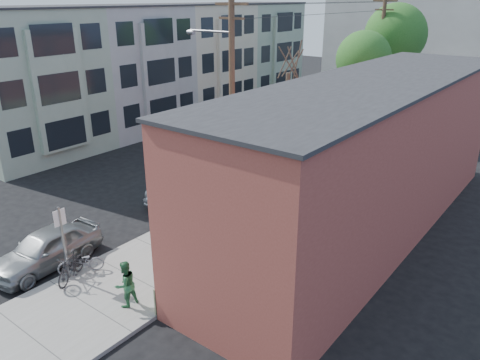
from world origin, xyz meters
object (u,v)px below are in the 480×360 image
Objects in this scene: parked_bike_a at (71,267)px; car_4 at (348,116)px; tree_bare at (286,125)px; tree_leafy_far at (395,35)px; patron_grey at (180,261)px; parked_bike_b at (81,263)px; patio_chair_a at (204,263)px; car_1 at (188,183)px; car_3 at (310,132)px; car_0 at (46,248)px; tree_leafy_mid at (363,59)px; patio_chair_b at (172,286)px; sign_post at (62,236)px; car_2 at (252,152)px; cyclist at (236,199)px; bus at (343,92)px; parking_meter_near at (191,198)px; utility_pole_near at (231,93)px; patron_green at (125,284)px; parking_meter_far at (274,159)px.

car_4 is (-1.78, 26.22, 0.17)m from parked_bike_a.
tree_bare is 0.63× the size of tree_leafy_far.
patron_grey is 3.82m from parked_bike_b.
car_1 is at bearing 150.09° from patio_chair_a.
patron_grey is at bearing -71.13° from car_3.
patio_chair_a is 0.54× the size of parked_bike_b.
parked_bike_a is 1.78m from car_0.
tree_leafy_mid is 23.53m from parked_bike_b.
patio_chair_b is (3.40, -27.52, -6.31)m from tree_leafy_far.
sign_post reaches higher than car_2.
tree_leafy_far is 5.73× the size of cyclist.
tree_leafy_far is 2.08× the size of car_0.
tree_bare is at bearing -70.90° from bus.
patio_chair_a is (3.30, -10.58, -2.42)m from tree_bare.
car_3 is (-2.12, -8.63, -6.11)m from tree_leafy_far.
tree_leafy_mid is 16.13m from car_1.
tree_leafy_mid is 23.95m from parked_bike_a.
car_2 is (-5.61, 11.87, -0.22)m from patron_grey.
parking_meter_near is 2.11m from cyclist.
utility_pole_near is 17.47m from car_4.
patio_chair_a is at bearing -75.02° from car_4.
tree_leafy_mid reaches higher than car_4.
patron_green is at bearing -72.82° from car_2.
tree_leafy_mid reaches higher than parking_meter_far.
bus is (-3.38, 24.36, 0.56)m from car_1.
car_2 is at bearing -99.74° from tree_leafy_far.
bus is at bearing 121.94° from car_4.
car_3 is at bearing 83.02° from car_2.
patio_chair_b is 0.54× the size of parked_bike_b.
tree_leafy_far reaches higher than car_1.
tree_bare reaches higher than patio_chair_a.
tree_bare is at bearing -78.85° from car_4.
utility_pole_near reaches higher than patron_green.
patio_chair_a is 6.13m from car_0.
sign_post reaches higher than parked_bike_a.
tree_leafy_mid is 1.53× the size of car_1.
cyclist is 0.36× the size of car_0.
car_2 reaches higher than parking_meter_near.
sign_post is 5.09m from patio_chair_a.
car_1 is (-5.34, 6.03, -0.27)m from patron_grey.
patio_chair_a is at bearing -174.85° from patron_grey.
car_0 is (-2.00, -13.66, -2.27)m from tree_bare.
patio_chair_a is 0.48× the size of patron_grey.
tree_leafy_far is 26.72m from patio_chair_a.
car_0 is (-5.40, -1.31, 0.16)m from patio_chair_b.
parked_bike_a is (-3.52, -3.20, 0.09)m from patio_chair_a.
patio_chair_a is (3.85, -10.31, -0.39)m from parking_meter_far.
parking_meter_far is 0.75× the size of parked_bike_b.
sign_post is at bearing -136.72° from patio_chair_b.
parked_bike_b is (0.24, -6.11, -0.40)m from parking_meter_near.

